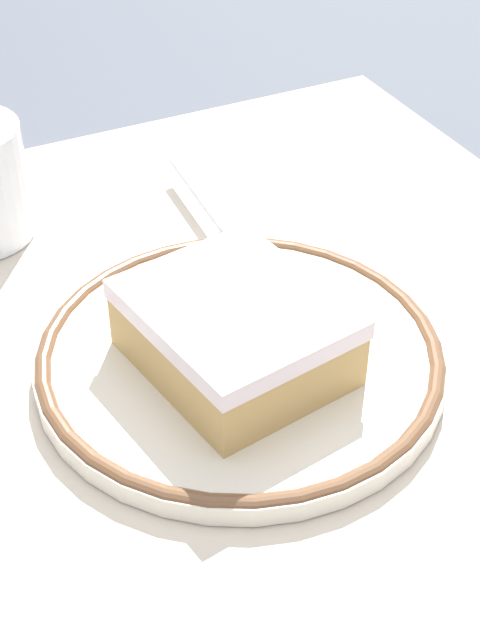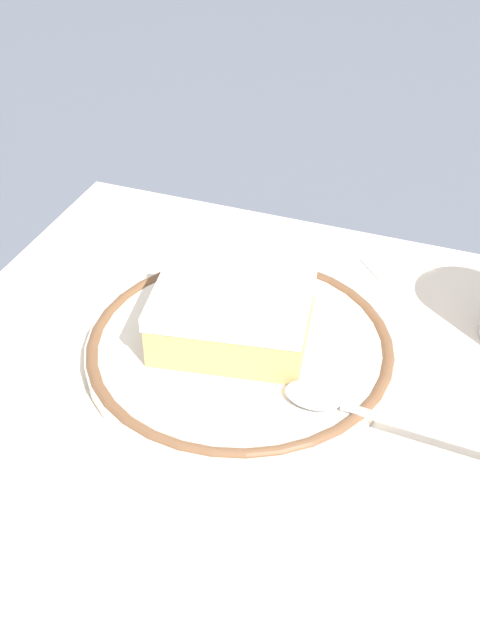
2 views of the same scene
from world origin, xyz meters
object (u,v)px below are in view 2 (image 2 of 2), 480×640
(napkin, at_px, (102,517))
(sugar_packet, at_px, (398,261))
(spoon, at_px, (348,406))
(cake_slice, at_px, (233,312))
(plate, at_px, (240,348))

(napkin, height_order, sugar_packet, sugar_packet)
(spoon, bearing_deg, sugar_packet, -88.08)
(spoon, bearing_deg, cake_slice, -25.54)
(cake_slice, height_order, spoon, cake_slice)
(spoon, relative_size, sugar_packet, 2.94)
(plate, distance_m, cake_slice, 0.03)
(plate, relative_size, cake_slice, 1.81)
(cake_slice, height_order, sugar_packet, cake_slice)
(napkin, bearing_deg, spoon, -132.56)
(plate, relative_size, sugar_packet, 4.16)
(cake_slice, bearing_deg, sugar_packet, -121.06)
(sugar_packet, bearing_deg, cake_slice, 58.94)
(spoon, distance_m, sugar_packet, 0.19)
(cake_slice, distance_m, napkin, 0.16)
(plate, xyz_separation_m, napkin, (0.02, 0.15, -0.01))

